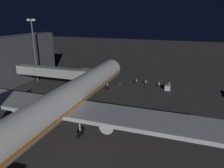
% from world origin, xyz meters
% --- Properties ---
extents(ground_plane, '(320.00, 320.00, 0.00)m').
position_xyz_m(ground_plane, '(0.00, 0.00, 0.00)').
color(ground_plane, '#383533').
extents(airliner_at_gate, '(58.96, 66.58, 18.72)m').
position_xyz_m(airliner_at_gate, '(-0.00, 7.49, 5.62)').
color(airliner_at_gate, silver).
rests_on(airliner_at_gate, ground_plane).
extents(jet_bridge, '(24.23, 3.40, 7.25)m').
position_xyz_m(jet_bridge, '(12.87, -12.93, 5.72)').
color(jet_bridge, '#9E9E99').
rests_on(jet_bridge, ground_plane).
extents(apron_floodlight_mast, '(2.90, 0.50, 20.32)m').
position_xyz_m(apron_floodlight_mast, '(25.50, -19.48, 11.64)').
color(apron_floodlight_mast, '#59595E').
rests_on(apron_floodlight_mast, ground_plane).
extents(baggage_container_far_row, '(1.63, 1.77, 1.49)m').
position_xyz_m(baggage_container_far_row, '(-17.13, -24.69, 0.75)').
color(baggage_container_far_row, '#B7BABF').
rests_on(baggage_container_far_row, ground_plane).
extents(ground_crew_near_nose_gear, '(0.40, 0.40, 1.82)m').
position_xyz_m(ground_crew_near_nose_gear, '(-10.13, -27.14, 1.00)').
color(ground_crew_near_nose_gear, black).
rests_on(ground_crew_near_nose_gear, ground_plane).
extents(ground_crew_by_belt_loader, '(0.40, 0.40, 1.79)m').
position_xyz_m(ground_crew_by_belt_loader, '(-17.36, -27.18, 0.98)').
color(ground_crew_by_belt_loader, black).
rests_on(ground_crew_by_belt_loader, ground_plane).
extents(ground_crew_marshaller_fwd, '(0.40, 0.40, 1.66)m').
position_xyz_m(ground_crew_marshaller_fwd, '(-6.99, -27.38, 0.91)').
color(ground_crew_marshaller_fwd, black).
rests_on(ground_crew_marshaller_fwd, ground_plane).
extents(ground_crew_under_port_wing, '(0.40, 0.40, 1.70)m').
position_xyz_m(ground_crew_under_port_wing, '(-14.40, -26.37, 0.93)').
color(ground_crew_under_port_wing, black).
rests_on(ground_crew_under_port_wing, ground_plane).
extents(traffic_cone_nose_port, '(0.36, 0.36, 0.55)m').
position_xyz_m(traffic_cone_nose_port, '(-2.20, -24.50, 0.28)').
color(traffic_cone_nose_port, orange).
rests_on(traffic_cone_nose_port, ground_plane).
extents(traffic_cone_nose_starboard, '(0.36, 0.36, 0.55)m').
position_xyz_m(traffic_cone_nose_starboard, '(2.20, -24.50, 0.28)').
color(traffic_cone_nose_starboard, orange).
rests_on(traffic_cone_nose_starboard, ground_plane).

